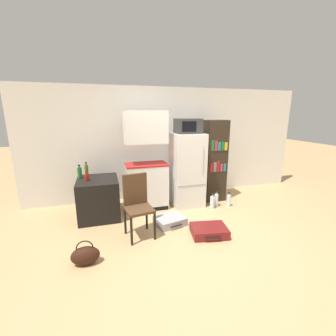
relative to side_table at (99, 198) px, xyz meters
The scene contains 17 objects.
ground_plane 1.92m from the side_table, 39.63° to the right, with size 24.00×24.00×0.00m, color tan.
wall_back 2.03m from the side_table, 25.79° to the left, with size 6.40×0.10×2.45m.
side_table is the anchor object (origin of this frame).
kitchen_hutch 1.09m from the side_table, ahead, with size 0.82×0.49×1.94m.
refrigerator 1.82m from the side_table, ahead, with size 0.63×0.63×1.50m.
microwave 2.19m from the side_table, ahead, with size 0.49×0.38×0.29m.
bookshelf 2.51m from the side_table, ahead, with size 0.46×0.39×1.75m.
bottle_ketchup_red 0.47m from the side_table, 164.09° to the right, with size 0.07×0.07×0.17m.
bottle_green_tall 0.58m from the side_table, 154.39° to the left, with size 0.08×0.08×0.26m.
bottle_olive_oil 0.62m from the side_table, 119.02° to the left, with size 0.07×0.07×0.25m.
chair 1.04m from the side_table, 54.59° to the right, with size 0.46×0.46×0.98m.
suitcase_large_flat 2.08m from the side_table, 35.50° to the right, with size 0.62×0.51×0.14m.
suitcase_small_flat 1.39m from the side_table, 29.95° to the right, with size 0.56×0.49×0.13m.
handbag 1.42m from the side_table, 97.05° to the right, with size 0.36×0.20×0.33m.
water_bottle_front 2.60m from the side_table, ahead, with size 0.09×0.09×0.31m.
water_bottle_middle 2.34m from the side_table, ahead, with size 0.08×0.08×0.34m.
water_bottle_back 2.23m from the side_table, ahead, with size 0.09×0.09×0.31m.
Camera 1 is at (-1.32, -2.91, 1.90)m, focal length 24.00 mm.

